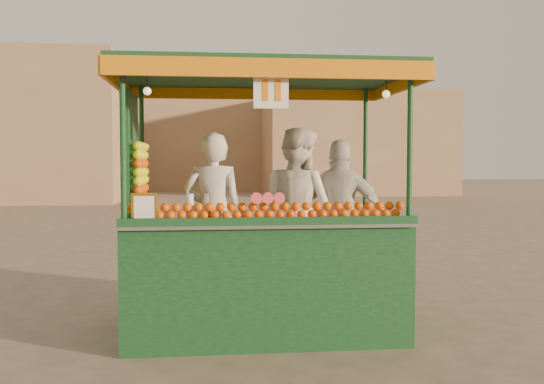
{
  "coord_description": "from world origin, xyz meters",
  "views": [
    {
      "loc": [
        -0.5,
        -6.06,
        1.68
      ],
      "look_at": [
        0.15,
        -0.14,
        1.36
      ],
      "focal_mm": 39.59,
      "sensor_mm": 36.0,
      "label": 1
    }
  ],
  "objects": [
    {
      "name": "ground",
      "position": [
        0.0,
        0.0,
        0.0
      ],
      "size": [
        90.0,
        90.0,
        0.0
      ],
      "primitive_type": "plane",
      "color": "brown",
      "rests_on": "ground"
    },
    {
      "name": "vendor_left",
      "position": [
        -0.43,
        -0.04,
        1.13
      ],
      "size": [
        0.65,
        0.48,
        1.66
      ],
      "rotation": [
        0.0,
        0.0,
        3.0
      ],
      "color": "beige",
      "rests_on": "ground"
    },
    {
      "name": "building_center",
      "position": [
        -2.0,
        30.0,
        3.5
      ],
      "size": [
        14.0,
        7.0,
        7.0
      ],
      "primitive_type": "cube",
      "color": "#9D7D59",
      "rests_on": "ground"
    },
    {
      "name": "vendor_middle",
      "position": [
        0.45,
        0.15,
        1.16
      ],
      "size": [
        1.05,
        1.06,
        1.72
      ],
      "rotation": [
        0.0,
        0.0,
        2.31
      ],
      "color": "white",
      "rests_on": "ground"
    },
    {
      "name": "vendor_right",
      "position": [
        0.91,
        0.09,
        1.1
      ],
      "size": [
        1.02,
        0.72,
        1.6
      ],
      "rotation": [
        0.0,
        0.0,
        2.75
      ],
      "color": "silver",
      "rests_on": "ground"
    },
    {
      "name": "building_right",
      "position": [
        7.0,
        24.0,
        2.5
      ],
      "size": [
        9.0,
        6.0,
        5.0
      ],
      "primitive_type": "cube",
      "color": "#9D7D59",
      "rests_on": "ground"
    },
    {
      "name": "juice_cart",
      "position": [
        -0.02,
        -0.3,
        0.83
      ],
      "size": [
        2.82,
        1.83,
        2.56
      ],
      "color": "#0D3315",
      "rests_on": "ground"
    },
    {
      "name": "building_left",
      "position": [
        -9.0,
        20.0,
        3.0
      ],
      "size": [
        10.0,
        6.0,
        6.0
      ],
      "primitive_type": "cube",
      "color": "#9D7D59",
      "rests_on": "ground"
    }
  ]
}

